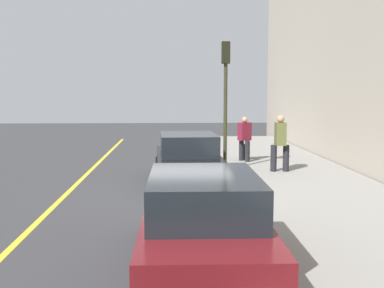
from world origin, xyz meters
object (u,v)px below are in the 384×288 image
Objects in this scene: parked_car_maroon at (203,221)px; pedestrian_burgundy_coat at (244,138)px; traffic_light_pole at (226,84)px; rolling_suitcase at (246,152)px; parked_car_black at (188,159)px; pedestrian_olive_coat at (280,142)px.

pedestrian_burgundy_coat is (10.13, -2.25, 0.28)m from parked_car_maroon.
traffic_light_pole is 3.70m from rolling_suitcase.
traffic_light_pole is (-1.94, 0.96, 1.96)m from pedestrian_burgundy_coat.
traffic_light_pole is at bearing 153.75° from pedestrian_burgundy_coat.
rolling_suitcase is (3.95, -2.40, -0.31)m from parked_car_black.
rolling_suitcase is (0.50, -0.16, -0.60)m from pedestrian_burgundy_coat.
traffic_light_pole is (0.34, 1.76, 1.87)m from pedestrian_olive_coat.
pedestrian_olive_coat is 2.59m from traffic_light_pole.
parked_car_black is 1.00× the size of traffic_light_pole.
pedestrian_olive_coat is 1.95× the size of rolling_suitcase.
pedestrian_burgundy_coat is 1.77× the size of rolling_suitcase.
parked_car_maroon is 10.38m from pedestrian_burgundy_coat.
pedestrian_burgundy_coat reaches higher than rolling_suitcase.
traffic_light_pole is at bearing 155.48° from rolling_suitcase.
parked_car_maroon is 10.91m from rolling_suitcase.
pedestrian_olive_coat is (-2.27, -0.80, 0.09)m from pedestrian_burgundy_coat.
rolling_suitcase is at bearing -31.27° from parked_car_black.
parked_car_black is 2.28× the size of pedestrian_olive_coat.
traffic_light_pole reaches higher than parked_car_maroon.
parked_car_maroon is 4.78× the size of rolling_suitcase.
pedestrian_olive_coat reaches higher than parked_car_maroon.
parked_car_maroon is at bearing 167.47° from pedestrian_burgundy_coat.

